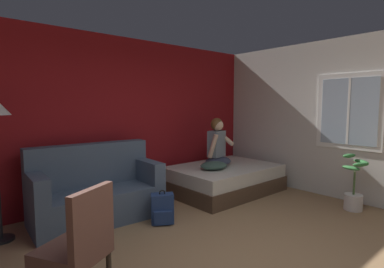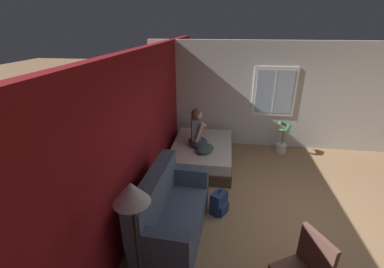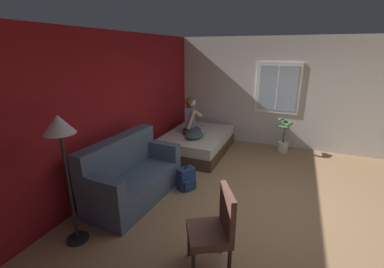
# 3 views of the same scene
# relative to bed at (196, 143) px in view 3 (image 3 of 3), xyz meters

# --- Properties ---
(ground_plane) EXTENTS (40.00, 40.00, 0.00)m
(ground_plane) POSITION_rel_bed_xyz_m (-1.79, -2.07, -0.24)
(ground_plane) COLOR #93704C
(wall_back_accent) EXTENTS (10.92, 0.16, 2.70)m
(wall_back_accent) POSITION_rel_bed_xyz_m (-1.79, 0.90, 1.11)
(wall_back_accent) COLOR maroon
(wall_back_accent) RESTS_ON ground
(wall_side_with_window) EXTENTS (0.19, 7.18, 2.70)m
(wall_side_with_window) POSITION_rel_bed_xyz_m (1.25, -2.06, 1.12)
(wall_side_with_window) COLOR silver
(wall_side_with_window) RESTS_ON ground
(bed) EXTENTS (1.97, 1.39, 0.48)m
(bed) POSITION_rel_bed_xyz_m (0.00, 0.00, 0.00)
(bed) COLOR #4C3828
(bed) RESTS_ON ground
(couch) EXTENTS (1.74, 0.91, 1.04)m
(couch) POSITION_rel_bed_xyz_m (-2.32, 0.26, 0.16)
(couch) COLOR #47566B
(couch) RESTS_ON ground
(side_chair) EXTENTS (0.63, 0.63, 0.98)m
(side_chair) POSITION_rel_bed_xyz_m (-3.18, -1.46, 0.30)
(side_chair) COLOR #382D23
(side_chair) RESTS_ON ground
(person_seated) EXTENTS (0.60, 0.54, 0.88)m
(person_seated) POSITION_rel_bed_xyz_m (-0.06, 0.11, 0.60)
(person_seated) COLOR #383D51
(person_seated) RESTS_ON bed
(backpack) EXTENTS (0.35, 0.34, 0.46)m
(backpack) POSITION_rel_bed_xyz_m (-1.71, -0.48, -0.04)
(backpack) COLOR navy
(backpack) RESTS_ON ground
(throw_pillow) EXTENTS (0.56, 0.48, 0.14)m
(throw_pillow) POSITION_rel_bed_xyz_m (-0.37, -0.10, 0.31)
(throw_pillow) COLOR #385147
(throw_pillow) RESTS_ON bed
(cell_phone) EXTENTS (0.15, 0.14, 0.01)m
(cell_phone) POSITION_rel_bed_xyz_m (-0.33, -0.14, 0.25)
(cell_phone) COLOR #B7B7BC
(cell_phone) RESTS_ON bed
(floor_lamp) EXTENTS (0.36, 0.36, 1.70)m
(floor_lamp) POSITION_rel_bed_xyz_m (-3.46, 0.33, 1.19)
(floor_lamp) COLOR black
(floor_lamp) RESTS_ON ground
(potted_plant) EXTENTS (0.39, 0.37, 0.85)m
(potted_plant) POSITION_rel_bed_xyz_m (0.78, -1.95, 0.07)
(potted_plant) COLOR silver
(potted_plant) RESTS_ON ground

